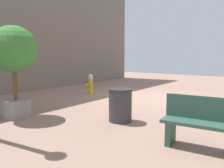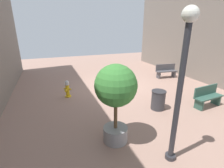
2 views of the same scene
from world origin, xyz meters
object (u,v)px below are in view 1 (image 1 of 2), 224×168
(planter_tree, at_px, (14,57))
(fire_hydrant, at_px, (90,84))
(bench_far, at_px, (204,123))
(trash_bin, at_px, (120,105))

(planter_tree, bearing_deg, fire_hydrant, -76.85)
(fire_hydrant, relative_size, planter_tree, 0.35)
(planter_tree, bearing_deg, bench_far, -170.94)
(fire_hydrant, relative_size, bench_far, 0.58)
(bench_far, xyz_separation_m, trash_bin, (2.22, -0.58, -0.06))
(fire_hydrant, distance_m, trash_bin, 4.53)
(fire_hydrant, distance_m, bench_far, 6.69)
(bench_far, distance_m, trash_bin, 2.30)
(bench_far, height_order, planter_tree, planter_tree)
(fire_hydrant, xyz_separation_m, planter_tree, (-0.97, 4.16, 1.22))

